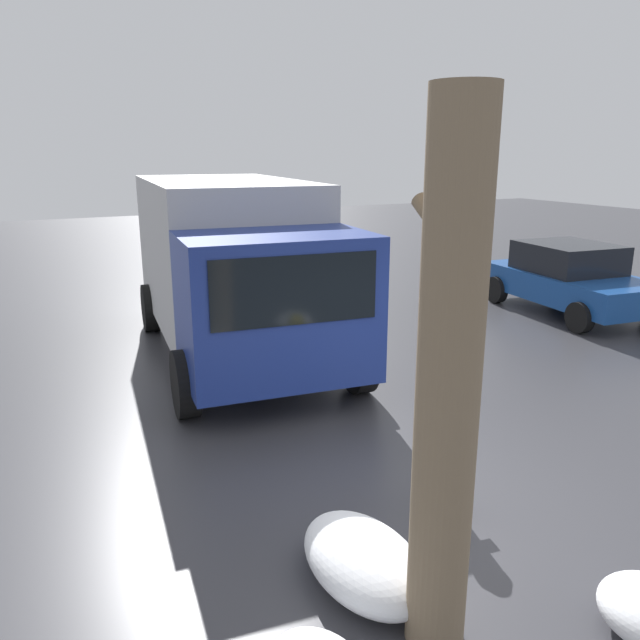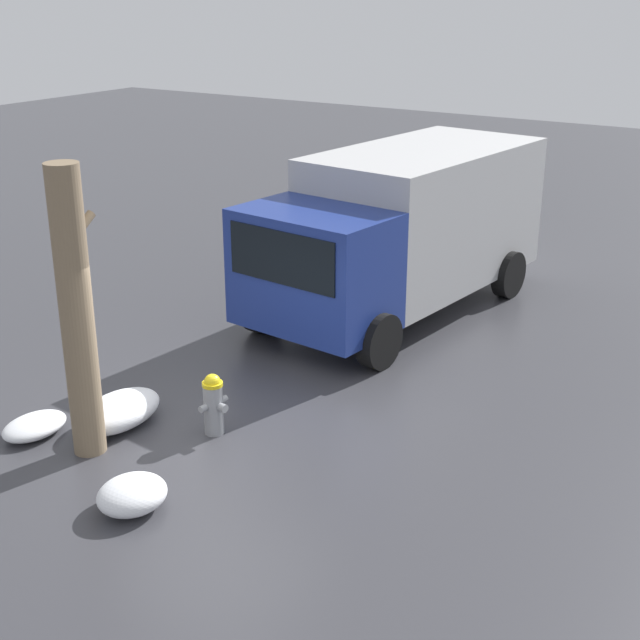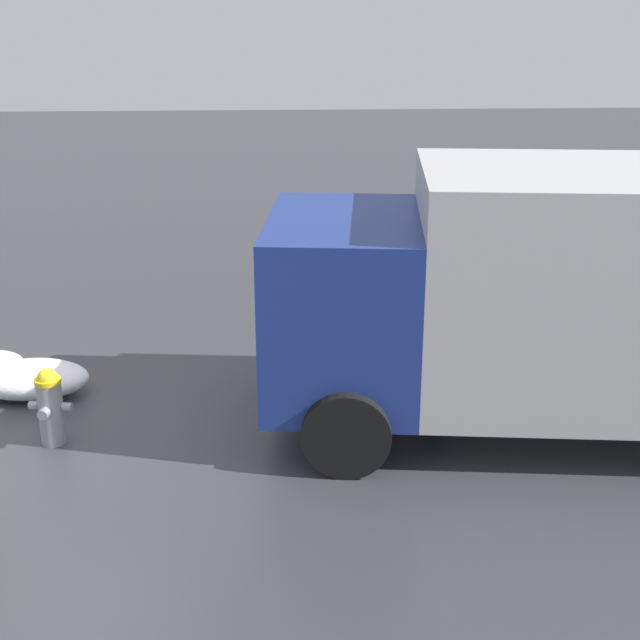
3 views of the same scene
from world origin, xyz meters
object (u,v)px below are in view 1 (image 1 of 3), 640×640
at_px(fire_hydrant, 448,471).
at_px(delivery_truck, 233,261).
at_px(parked_car, 571,278).
at_px(tree_trunk, 448,391).
at_px(pedestrian, 250,322).

relative_size(fire_hydrant, delivery_truck, 0.13).
xyz_separation_m(delivery_truck, parked_car, (-0.60, -7.31, -0.84)).
bearing_deg(delivery_truck, parked_car, -178.51).
xyz_separation_m(tree_trunk, parked_car, (6.28, -8.23, -1.15)).
bearing_deg(delivery_truck, pedestrian, 86.27).
bearing_deg(fire_hydrant, tree_trunk, -122.49).
bearing_deg(parked_car, delivery_truck, 1.51).
height_order(delivery_truck, parked_car, delivery_truck).
bearing_deg(pedestrian, parked_car, 89.80).
xyz_separation_m(pedestrian, parked_car, (0.83, -7.56, -0.17)).
distance_m(fire_hydrant, pedestrian, 4.26).
bearing_deg(delivery_truck, tree_trunk, 88.53).
relative_size(delivery_truck, parked_car, 1.65).
height_order(tree_trunk, parked_car, tree_trunk).
bearing_deg(pedestrian, delivery_truck, 163.61).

